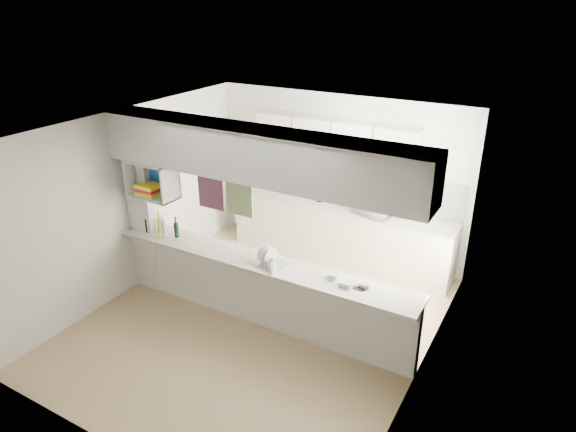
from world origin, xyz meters
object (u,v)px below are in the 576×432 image
Objects in this scene: bowl at (373,193)px; wine_bottles at (162,227)px; dish_rack at (270,257)px; microwave at (373,205)px.

bowl reaches higher than wine_bottles.
dish_rack is (-0.54, -2.07, -0.24)m from bowl.
microwave is 3.09m from wine_bottles.
bowl is 2.15m from dish_rack.
wine_bottles is at bearing -163.74° from dish_rack.
wine_bottles reaches higher than microwave.
wine_bottles is (-2.27, -2.09, -0.03)m from microwave.
bowl is 0.50× the size of wine_bottles.
bowl is 0.51× the size of dish_rack.
dish_rack is (-0.55, -2.06, -0.06)m from microwave.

